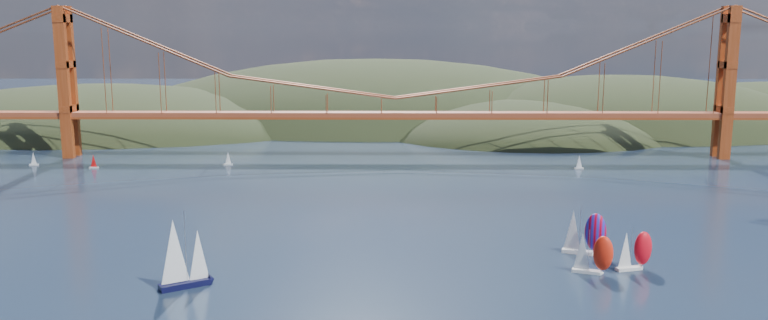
{
  "coord_description": "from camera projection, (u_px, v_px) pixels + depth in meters",
  "views": [
    {
      "loc": [
        -1.62,
        -92.86,
        47.74
      ],
      "look_at": [
        -3.26,
        90.0,
        15.02
      ],
      "focal_mm": 35.0,
      "sensor_mm": 36.0,
      "label": 1
    }
  ],
  "objects": [
    {
      "name": "racer_1",
      "position": [
        634.0,
        250.0,
        148.09
      ],
      "size": [
        7.8,
        4.64,
        8.74
      ],
      "rotation": [
        0.0,
        0.0,
        0.28
      ],
      "color": "silver",
      "rests_on": "ground"
    },
    {
      "name": "distant_boat_8",
      "position": [
        579.0,
        162.0,
        253.39
      ],
      "size": [
        3.0,
        2.0,
        4.7
      ],
      "color": "silver",
      "rests_on": "ground"
    },
    {
      "name": "racer_rwb",
      "position": [
        583.0,
        232.0,
        158.28
      ],
      "size": [
        9.26,
        6.09,
        10.35
      ],
      "rotation": [
        0.0,
        0.0,
        -0.37
      ],
      "color": "white",
      "rests_on": "ground"
    },
    {
      "name": "distant_boat_2",
      "position": [
        94.0,
        161.0,
        254.99
      ],
      "size": [
        3.0,
        2.0,
        4.7
      ],
      "color": "silver",
      "rests_on": "ground"
    },
    {
      "name": "sloop_navy",
      "position": [
        181.0,
        254.0,
        137.51
      ],
      "size": [
        9.97,
        8.62,
        14.62
      ],
      "rotation": [
        0.0,
        0.0,
        0.57
      ],
      "color": "black",
      "rests_on": "ground"
    },
    {
      "name": "distant_boat_3",
      "position": [
        228.0,
        158.0,
        260.62
      ],
      "size": [
        3.0,
        2.0,
        4.7
      ],
      "color": "silver",
      "rests_on": "ground"
    },
    {
      "name": "bridge",
      "position": [
        390.0,
        70.0,
        271.31
      ],
      "size": [
        552.0,
        12.0,
        55.0
      ],
      "color": "#974023",
      "rests_on": "ground"
    },
    {
      "name": "headlands",
      "position": [
        483.0,
        148.0,
        375.52
      ],
      "size": [
        725.0,
        225.0,
        96.0
      ],
      "color": "black",
      "rests_on": "ground"
    },
    {
      "name": "distant_boat_1",
      "position": [
        33.0,
        159.0,
        259.99
      ],
      "size": [
        3.0,
        2.0,
        4.7
      ],
      "color": "silver",
      "rests_on": "ground"
    },
    {
      "name": "racer_0",
      "position": [
        592.0,
        253.0,
        145.87
      ],
      "size": [
        7.91,
        5.06,
        8.84
      ],
      "rotation": [
        0.0,
        0.0,
        -0.34
      ],
      "color": "white",
      "rests_on": "ground"
    }
  ]
}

